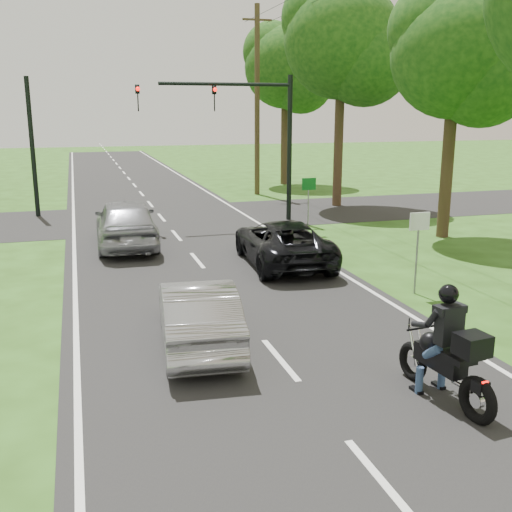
# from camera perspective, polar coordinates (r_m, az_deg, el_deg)

# --- Properties ---
(ground) EXTENTS (140.00, 140.00, 0.00)m
(ground) POSITION_cam_1_polar(r_m,az_deg,el_deg) (11.53, 2.31, -9.87)
(ground) COLOR #284814
(ground) RESTS_ON ground
(road) EXTENTS (8.00, 100.00, 0.01)m
(road) POSITION_cam_1_polar(r_m,az_deg,el_deg) (20.79, -6.69, 0.86)
(road) COLOR black
(road) RESTS_ON ground
(cross_road) EXTENTS (60.00, 7.00, 0.01)m
(cross_road) POSITION_cam_1_polar(r_m,az_deg,el_deg) (26.61, -8.99, 3.62)
(cross_road) COLOR black
(cross_road) RESTS_ON ground
(motorcycle_rider) EXTENTS (0.70, 2.31, 1.99)m
(motorcycle_rider) POSITION_cam_1_polar(r_m,az_deg,el_deg) (10.18, 17.82, -9.09)
(motorcycle_rider) COLOR black
(motorcycle_rider) RESTS_ON ground
(dark_suv) EXTENTS (2.57, 5.03, 1.36)m
(dark_suv) POSITION_cam_1_polar(r_m,az_deg,el_deg) (18.24, 2.55, 1.32)
(dark_suv) COLOR black
(dark_suv) RESTS_ON road
(silver_sedan) EXTENTS (1.81, 4.19, 1.34)m
(silver_sedan) POSITION_cam_1_polar(r_m,az_deg,el_deg) (12.02, -5.61, -5.43)
(silver_sedan) COLOR #A0A0A5
(silver_sedan) RESTS_ON road
(silver_suv) EXTENTS (2.14, 5.04, 1.70)m
(silver_suv) POSITION_cam_1_polar(r_m,az_deg,el_deg) (21.00, -12.27, 3.15)
(silver_suv) COLOR #919398
(silver_suv) RESTS_ON road
(traffic_signal) EXTENTS (6.38, 0.44, 6.00)m
(traffic_signal) POSITION_cam_1_polar(r_m,az_deg,el_deg) (24.93, -0.89, 12.67)
(traffic_signal) COLOR black
(traffic_signal) RESTS_ON ground
(signal_pole_far) EXTENTS (0.20, 0.20, 6.00)m
(signal_pole_far) POSITION_cam_1_polar(r_m,az_deg,el_deg) (28.07, -20.52, 9.61)
(signal_pole_far) COLOR black
(signal_pole_far) RESTS_ON ground
(utility_pole_far) EXTENTS (1.60, 0.28, 10.00)m
(utility_pole_far) POSITION_cam_1_polar(r_m,az_deg,el_deg) (33.41, 0.11, 14.58)
(utility_pole_far) COLOR #4C3C22
(utility_pole_far) RESTS_ON ground
(sign_white) EXTENTS (0.55, 0.07, 2.12)m
(sign_white) POSITION_cam_1_polar(r_m,az_deg,el_deg) (15.61, 15.23, 2.12)
(sign_white) COLOR slate
(sign_white) RESTS_ON ground
(sign_green) EXTENTS (0.55, 0.07, 2.12)m
(sign_green) POSITION_cam_1_polar(r_m,az_deg,el_deg) (22.77, 5.04, 6.10)
(sign_green) COLOR slate
(sign_green) RESTS_ON ground
(tree_row_c) EXTENTS (4.80, 4.65, 8.76)m
(tree_row_c) POSITION_cam_1_polar(r_m,az_deg,el_deg) (23.02, 19.27, 17.06)
(tree_row_c) COLOR #332316
(tree_row_c) RESTS_ON ground
(tree_row_d) EXTENTS (5.76, 5.58, 10.45)m
(tree_row_d) POSITION_cam_1_polar(r_m,az_deg,el_deg) (29.68, 8.92, 19.06)
(tree_row_d) COLOR #332316
(tree_row_d) RESTS_ON ground
(tree_row_e) EXTENTS (5.28, 5.12, 9.61)m
(tree_row_e) POSITION_cam_1_polar(r_m,az_deg,el_deg) (38.09, 3.33, 17.09)
(tree_row_e) COLOR #332316
(tree_row_e) RESTS_ON ground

